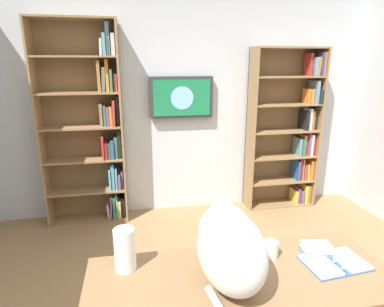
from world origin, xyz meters
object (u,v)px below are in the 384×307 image
object	(u,v)px
desk_book_stack	(317,249)
bookshelf_left	(291,132)
open_binder	(335,263)
paper_towel_roll	(125,249)
wall_mounted_tv	(182,98)
coffee_mug	(271,249)
bookshelf_right	(92,130)
cat	(229,244)
desk	(242,297)

from	to	relation	value
desk_book_stack	bookshelf_left	bearing A→B (deg)	-113.22
open_binder	paper_towel_roll	distance (m)	1.13
wall_mounted_tv	coffee_mug	bearing A→B (deg)	94.00
bookshelf_right	paper_towel_roll	distance (m)	2.15
bookshelf_left	cat	distance (m)	2.72
bookshelf_left	coffee_mug	world-z (taller)	bookshelf_left
open_binder	paper_towel_roll	world-z (taller)	paper_towel_roll
wall_mounted_tv	desk	distance (m)	2.50
bookshelf_right	wall_mounted_tv	xyz separation A→B (m)	(-1.01, -0.08, 0.32)
bookshelf_left	desk	xyz separation A→B (m)	(1.41, 2.30, -0.33)
wall_mounted_tv	desk_book_stack	bearing A→B (deg)	100.73
bookshelf_left	desk	distance (m)	2.72
cat	coffee_mug	xyz separation A→B (m)	(-0.29, -0.14, -0.15)
cat	bookshelf_left	bearing A→B (deg)	-123.09
bookshelf_left	wall_mounted_tv	distance (m)	1.42
cat	desk_book_stack	xyz separation A→B (m)	(-0.56, -0.12, -0.17)
bookshelf_left	coffee_mug	bearing A→B (deg)	60.81
bookshelf_left	cat	world-z (taller)	bookshelf_left
desk	bookshelf_right	bearing A→B (deg)	-67.50
open_binder	desk_book_stack	size ratio (longest dim) A/B	1.97
open_binder	cat	bearing A→B (deg)	1.20
wall_mounted_tv	cat	size ratio (longest dim) A/B	1.15
wall_mounted_tv	coffee_mug	size ratio (longest dim) A/B	7.59
bookshelf_left	open_binder	world-z (taller)	bookshelf_left
desk	paper_towel_roll	distance (m)	0.65
coffee_mug	desk_book_stack	distance (m)	0.27
bookshelf_left	cat	bearing A→B (deg)	56.91
bookshelf_right	paper_towel_roll	bearing A→B (deg)	100.06
cat	open_binder	distance (m)	0.63
cat	desk_book_stack	world-z (taller)	cat
open_binder	bookshelf_right	bearing A→B (deg)	-56.83
desk	desk_book_stack	size ratio (longest dim) A/B	8.90
bookshelf_right	desk_book_stack	size ratio (longest dim) A/B	12.59
coffee_mug	paper_towel_roll	bearing A→B (deg)	-2.82
wall_mounted_tv	cat	xyz separation A→B (m)	(0.13, 2.36, -0.46)
open_binder	coffee_mug	distance (m)	0.34
coffee_mug	bookshelf_right	bearing A→B (deg)	-61.40
bookshelf_right	wall_mounted_tv	bearing A→B (deg)	-175.46
cat	coffee_mug	bearing A→B (deg)	-154.43
wall_mounted_tv	coffee_mug	world-z (taller)	wall_mounted_tv
wall_mounted_tv	coffee_mug	distance (m)	2.31
bookshelf_right	coffee_mug	world-z (taller)	bookshelf_right
bookshelf_left	paper_towel_roll	xyz separation A→B (m)	(1.99, 2.10, -0.10)
bookshelf_right	open_binder	bearing A→B (deg)	123.17
wall_mounted_tv	open_binder	xyz separation A→B (m)	(-0.47, 2.35, -0.65)
paper_towel_roll	desk_book_stack	world-z (taller)	paper_towel_roll
bookshelf_right	open_binder	distance (m)	2.73
cat	paper_towel_roll	world-z (taller)	cat
desk_book_stack	bookshelf_right	bearing A→B (deg)	-56.36
bookshelf_left	desk_book_stack	size ratio (longest dim) A/B	11.09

